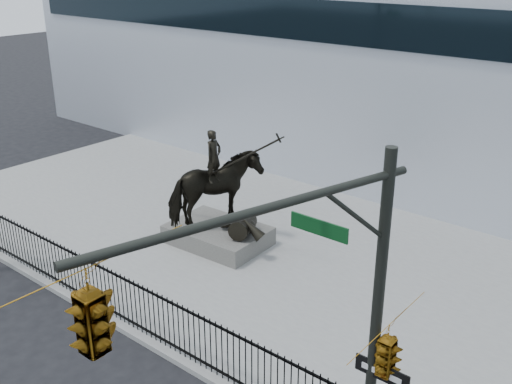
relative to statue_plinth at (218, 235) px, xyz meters
The scene contains 7 objects.
ground 6.76m from the statue_plinth, 70.91° to the right, with size 120.00×120.00×0.00m, color black.
plaza 2.33m from the statue_plinth, 15.82° to the left, with size 30.00×12.00×0.15m, color gray.
building 14.38m from the statue_plinth, 80.80° to the left, with size 44.00×14.00×9.00m, color silver.
picket_fence 5.60m from the statue_plinth, 66.70° to the right, with size 22.10×0.10×1.50m.
statue_plinth is the anchor object (origin of this frame).
equestrian_statue 1.60m from the statue_plinth, ahead, with size 4.21×2.72×3.57m.
traffic_signal_right 12.83m from the statue_plinth, 44.01° to the right, with size 2.17×6.86×7.00m.
Camera 1 is at (10.57, -7.09, 9.51)m, focal length 42.00 mm.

